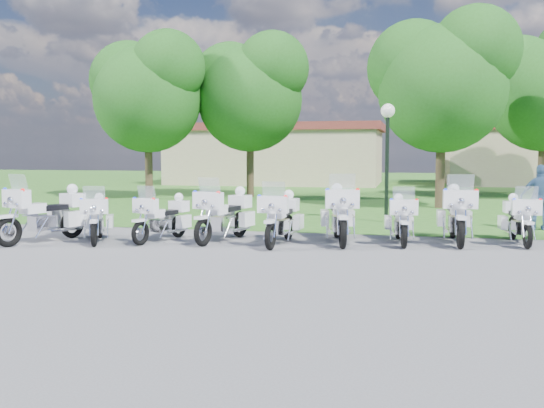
% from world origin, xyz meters
% --- Properties ---
extents(ground, '(100.00, 100.00, 0.00)m').
position_xyz_m(ground, '(0.00, 0.00, 0.00)').
color(ground, '#5D5D62').
rests_on(ground, ground).
extents(grass_lawn, '(100.00, 48.00, 0.01)m').
position_xyz_m(grass_lawn, '(0.00, 27.00, 0.00)').
color(grass_lawn, '#285F1E').
rests_on(grass_lawn, ground).
extents(motorcycle_0, '(1.39, 2.45, 1.72)m').
position_xyz_m(motorcycle_0, '(-5.78, 0.01, 0.72)').
color(motorcycle_0, black).
rests_on(motorcycle_0, ground).
extents(motorcycle_1, '(1.24, 2.00, 1.43)m').
position_xyz_m(motorcycle_1, '(-4.56, 0.31, 0.60)').
color(motorcycle_1, black).
rests_on(motorcycle_1, ground).
extents(motorcycle_2, '(1.04, 2.08, 1.43)m').
position_xyz_m(motorcycle_2, '(-3.01, 0.81, 0.60)').
color(motorcycle_2, black).
rests_on(motorcycle_2, ground).
extents(motorcycle_3, '(1.17, 2.39, 1.63)m').
position_xyz_m(motorcycle_3, '(-1.47, 1.12, 0.68)').
color(motorcycle_3, black).
rests_on(motorcycle_3, ground).
extents(motorcycle_4, '(0.82, 2.33, 1.56)m').
position_xyz_m(motorcycle_4, '(0.02, 0.92, 0.65)').
color(motorcycle_4, black).
rests_on(motorcycle_4, ground).
extents(motorcycle_5, '(1.16, 2.57, 1.74)m').
position_xyz_m(motorcycle_5, '(1.36, 1.54, 0.73)').
color(motorcycle_5, black).
rests_on(motorcycle_5, ground).
extents(motorcycle_6, '(0.84, 2.14, 1.44)m').
position_xyz_m(motorcycle_6, '(2.85, 1.76, 0.60)').
color(motorcycle_6, black).
rests_on(motorcycle_6, ground).
extents(motorcycle_7, '(0.86, 2.57, 1.72)m').
position_xyz_m(motorcycle_7, '(4.20, 2.16, 0.72)').
color(motorcycle_7, black).
rests_on(motorcycle_7, ground).
extents(motorcycle_8, '(0.77, 2.16, 1.45)m').
position_xyz_m(motorcycle_8, '(5.68, 2.32, 0.61)').
color(motorcycle_8, black).
rests_on(motorcycle_8, ground).
extents(lamp_post, '(0.44, 0.44, 3.74)m').
position_xyz_m(lamp_post, '(2.34, 6.02, 2.85)').
color(lamp_post, black).
rests_on(lamp_post, ground).
extents(tree_0, '(5.85, 4.99, 7.80)m').
position_xyz_m(tree_0, '(-9.06, 13.29, 5.16)').
color(tree_0, '#38281C').
rests_on(tree_0, ground).
extents(tree_1, '(5.96, 5.08, 7.94)m').
position_xyz_m(tree_1, '(-4.65, 15.37, 5.25)').
color(tree_1, '#38281C').
rests_on(tree_1, ground).
extents(tree_2, '(5.86, 5.00, 7.81)m').
position_xyz_m(tree_2, '(4.17, 11.57, 5.17)').
color(tree_2, '#38281C').
rests_on(tree_2, ground).
extents(tree_3, '(6.00, 5.12, 8.00)m').
position_xyz_m(tree_3, '(9.01, 17.07, 5.29)').
color(tree_3, '#38281C').
rests_on(tree_3, ground).
extents(building_west, '(14.56, 8.32, 4.10)m').
position_xyz_m(building_west, '(-6.00, 28.00, 2.07)').
color(building_west, tan).
rests_on(building_west, ground).
extents(building_east, '(11.44, 7.28, 4.10)m').
position_xyz_m(building_east, '(11.00, 30.00, 2.07)').
color(building_east, tan).
rests_on(building_east, ground).
extents(bystander_c, '(1.12, 0.52, 1.87)m').
position_xyz_m(bystander_c, '(6.71, 5.12, 0.93)').
color(bystander_c, '#395E89').
rests_on(bystander_c, ground).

